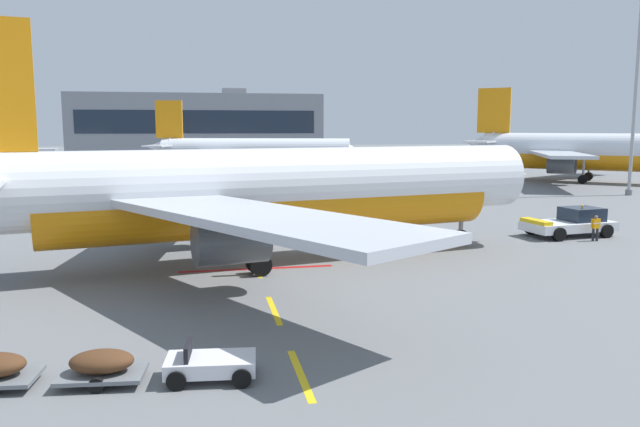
% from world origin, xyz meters
% --- Properties ---
extents(ground, '(400.00, 400.00, 0.00)m').
position_xyz_m(ground, '(40.00, 40.00, 0.00)').
color(ground, slate).
extents(apron_paint_markings, '(8.00, 93.39, 0.01)m').
position_xyz_m(apron_paint_markings, '(18.00, 37.31, 0.00)').
color(apron_paint_markings, yellow).
rests_on(apron_paint_markings, ground).
extents(airliner_foreground, '(34.65, 33.94, 12.20)m').
position_xyz_m(airliner_foreground, '(18.86, 23.56, 3.95)').
color(airliner_foreground, white).
rests_on(airliner_foreground, ground).
extents(pushback_tug, '(6.33, 3.82, 2.08)m').
position_xyz_m(pushback_tug, '(39.85, 27.81, 0.90)').
color(pushback_tug, silver).
rests_on(pushback_tug, ground).
extents(airliner_mid_left, '(31.74, 29.41, 12.76)m').
position_xyz_m(airliner_mid_left, '(67.07, 63.77, 4.13)').
color(airliner_mid_left, silver).
rests_on(airliner_mid_left, ground).
extents(airliner_far_right, '(31.33, 30.42, 11.16)m').
position_xyz_m(airliner_far_right, '(22.87, 81.72, 3.61)').
color(airliner_far_right, silver).
rests_on(airliner_far_right, ground).
extents(catering_truck, '(3.50, 7.29, 3.14)m').
position_xyz_m(catering_truck, '(4.35, 44.46, 1.65)').
color(catering_truck, black).
rests_on(catering_truck, ground).
extents(baggage_train, '(8.70, 2.37, 1.14)m').
position_xyz_m(baggage_train, '(12.32, 8.30, 0.52)').
color(baggage_train, silver).
rests_on(baggage_train, ground).
extents(ground_crew_worker, '(0.68, 0.31, 1.67)m').
position_xyz_m(ground_crew_worker, '(40.26, 25.76, 0.95)').
color(ground_crew_worker, '#232328').
rests_on(ground_crew_worker, ground).
extents(apron_light_mast_far, '(1.80, 1.80, 22.92)m').
position_xyz_m(apron_light_mast_far, '(60.81, 49.45, 14.40)').
color(apron_light_mast_far, slate).
rests_on(apron_light_mast_far, ground).
extents(terminal_satellite, '(62.06, 18.87, 17.07)m').
position_xyz_m(terminal_satellite, '(15.39, 154.43, 7.76)').
color(terminal_satellite, gray).
rests_on(terminal_satellite, ground).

